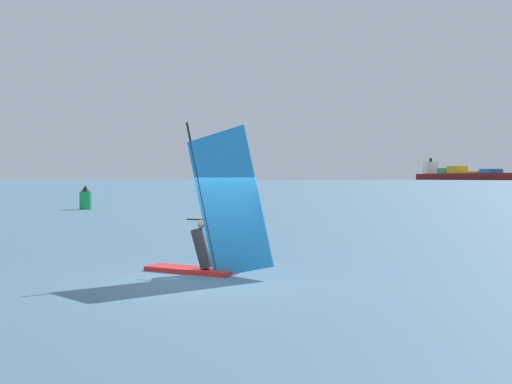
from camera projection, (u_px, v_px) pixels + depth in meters
name	position (u px, v px, depth m)	size (l,w,h in m)	color
ground_plane	(198.00, 282.00, 13.97)	(4000.00, 4000.00, 0.00)	#476B84
windsurfer	(211.00, 233.00, 15.10)	(3.70, 0.72, 4.03)	red
cargo_ship	(458.00, 175.00, 827.11)	(150.92, 164.19, 33.30)	maroon
distant_headland	(495.00, 168.00, 1316.30)	(950.46, 240.74, 52.30)	#4C564C
channel_buoy	(86.00, 199.00, 46.47)	(0.94, 0.94, 1.93)	#19994C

